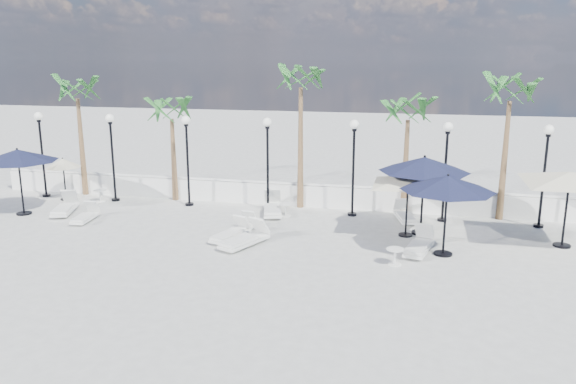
% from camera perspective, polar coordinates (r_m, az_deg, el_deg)
% --- Properties ---
extents(ground, '(100.00, 100.00, 0.00)m').
position_cam_1_polar(ground, '(17.48, -7.65, -7.34)').
color(ground, '#979792').
rests_on(ground, ground).
extents(balustrade, '(26.00, 0.30, 1.01)m').
position_cam_1_polar(balustrade, '(24.18, -1.43, -0.18)').
color(balustrade, silver).
rests_on(balustrade, ground).
extents(lamppost_0, '(0.36, 0.36, 3.84)m').
position_cam_1_polar(lamppost_0, '(27.49, -23.80, 4.64)').
color(lamppost_0, black).
rests_on(lamppost_0, ground).
extents(lamppost_1, '(0.36, 0.36, 3.84)m').
position_cam_1_polar(lamppost_1, '(25.56, -17.47, 4.57)').
color(lamppost_1, black).
rests_on(lamppost_1, ground).
extents(lamppost_2, '(0.36, 0.36, 3.84)m').
position_cam_1_polar(lamppost_2, '(23.98, -10.22, 4.43)').
color(lamppost_2, black).
rests_on(lamppost_2, ground).
extents(lamppost_3, '(0.36, 0.36, 3.84)m').
position_cam_1_polar(lamppost_3, '(22.83, -2.09, 4.19)').
color(lamppost_3, black).
rests_on(lamppost_3, ground).
extents(lamppost_4, '(0.36, 0.36, 3.84)m').
position_cam_1_polar(lamppost_4, '(22.18, 6.69, 3.83)').
color(lamppost_4, black).
rests_on(lamppost_4, ground).
extents(lamppost_5, '(0.36, 0.36, 3.84)m').
position_cam_1_polar(lamppost_5, '(22.07, 15.76, 3.37)').
color(lamppost_5, black).
rests_on(lamppost_5, ground).
extents(lamppost_6, '(0.36, 0.36, 3.84)m').
position_cam_1_polar(lamppost_6, '(22.52, 24.69, 2.83)').
color(lamppost_6, black).
rests_on(lamppost_6, ground).
extents(palm_0, '(2.60, 2.60, 5.50)m').
position_cam_1_polar(palm_0, '(27.08, -20.62, 9.16)').
color(palm_0, brown).
rests_on(palm_0, ground).
extents(palm_1, '(2.60, 2.60, 4.70)m').
position_cam_1_polar(palm_1, '(24.95, -11.74, 7.63)').
color(palm_1, brown).
rests_on(palm_1, ground).
extents(palm_2, '(2.60, 2.60, 6.10)m').
position_cam_1_polar(palm_2, '(23.05, 1.31, 10.84)').
color(palm_2, brown).
rests_on(palm_2, ground).
extents(palm_3, '(2.60, 2.60, 4.90)m').
position_cam_1_polar(palm_3, '(22.65, 12.10, 7.55)').
color(palm_3, brown).
rests_on(palm_3, ground).
extents(palm_4, '(2.60, 2.60, 5.70)m').
position_cam_1_polar(palm_4, '(22.82, 21.63, 8.91)').
color(palm_4, brown).
rests_on(palm_4, ground).
extents(lounger_0, '(0.74, 1.69, 0.61)m').
position_cam_1_polar(lounger_0, '(23.11, -19.89, -2.32)').
color(lounger_0, silver).
rests_on(lounger_0, ground).
extents(lounger_1, '(1.25, 2.10, 0.75)m').
position_cam_1_polar(lounger_1, '(24.54, -21.70, -1.46)').
color(lounger_1, silver).
rests_on(lounger_1, ground).
extents(lounger_2, '(0.80, 1.73, 0.63)m').
position_cam_1_polar(lounger_2, '(20.36, -4.72, -3.60)').
color(lounger_2, silver).
rests_on(lounger_2, ground).
extents(lounger_3, '(1.39, 2.11, 0.76)m').
position_cam_1_polar(lounger_3, '(18.95, -4.42, -4.77)').
color(lounger_3, silver).
rests_on(lounger_3, ground).
extents(lounger_4, '(1.22, 2.25, 0.80)m').
position_cam_1_polar(lounger_4, '(22.70, -1.57, -1.60)').
color(lounger_4, silver).
rests_on(lounger_4, ground).
extents(lounger_5, '(1.08, 1.86, 0.67)m').
position_cam_1_polar(lounger_5, '(19.64, -5.85, -4.23)').
color(lounger_5, silver).
rests_on(lounger_5, ground).
extents(lounger_6, '(1.02, 2.02, 0.72)m').
position_cam_1_polar(lounger_6, '(18.77, 13.17, -5.31)').
color(lounger_6, silver).
rests_on(lounger_6, ground).
extents(lounger_7, '(0.99, 1.86, 0.66)m').
position_cam_1_polar(lounger_7, '(22.27, 11.76, -2.31)').
color(lounger_7, silver).
rests_on(lounger_7, ground).
extents(side_table_0, '(0.55, 0.55, 0.53)m').
position_cam_1_polar(side_table_0, '(26.00, -18.54, -0.25)').
color(side_table_0, silver).
rests_on(side_table_0, ground).
extents(side_table_1, '(0.54, 0.54, 0.53)m').
position_cam_1_polar(side_table_1, '(22.38, -0.23, -1.69)').
color(side_table_1, silver).
rests_on(side_table_1, ground).
extents(side_table_2, '(0.53, 0.53, 0.52)m').
position_cam_1_polar(side_table_2, '(17.52, 10.82, -6.32)').
color(side_table_2, silver).
rests_on(side_table_2, ground).
extents(parasol_navy_left, '(3.08, 3.08, 2.72)m').
position_cam_1_polar(parasol_navy_left, '(24.68, -25.77, 3.32)').
color(parasol_navy_left, black).
rests_on(parasol_navy_left, ground).
extents(parasol_navy_mid, '(3.20, 3.20, 2.87)m').
position_cam_1_polar(parasol_navy_mid, '(20.25, 13.68, 2.70)').
color(parasol_navy_mid, black).
rests_on(parasol_navy_mid, ground).
extents(parasol_navy_right, '(2.97, 2.97, 2.67)m').
position_cam_1_polar(parasol_navy_right, '(18.22, 15.91, 0.81)').
color(parasol_navy_right, black).
rests_on(parasol_navy_right, ground).
extents(parasol_cream_sq_a, '(5.60, 5.60, 2.75)m').
position_cam_1_polar(parasol_cream_sq_a, '(20.46, 26.77, 1.81)').
color(parasol_cream_sq_a, black).
rests_on(parasol_cream_sq_a, ground).
extents(parasol_cream_sq_b, '(4.72, 4.72, 2.37)m').
position_cam_1_polar(parasol_cream_sq_b, '(19.93, 12.14, 1.63)').
color(parasol_cream_sq_b, black).
rests_on(parasol_cream_sq_b, ground).
extents(parasol_cream_small, '(1.55, 1.55, 1.90)m').
position_cam_1_polar(parasol_cream_small, '(26.67, -21.90, 2.68)').
color(parasol_cream_small, black).
rests_on(parasol_cream_small, ground).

